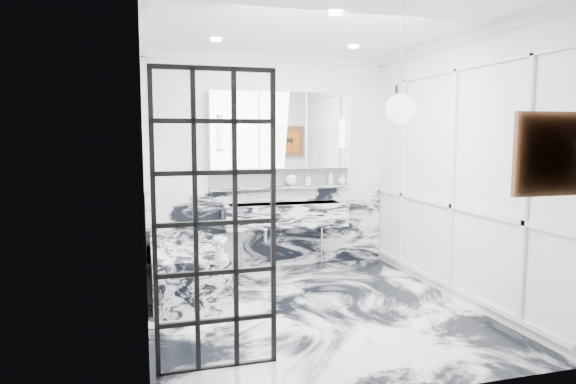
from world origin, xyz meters
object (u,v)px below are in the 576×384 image
object	(u,v)px
crittall_door	(216,223)
mirror_cabinet	(281,130)
trough_sink	(285,215)
bathtub	(186,269)

from	to	relation	value
crittall_door	mirror_cabinet	world-z (taller)	mirror_cabinet
trough_sink	bathtub	xyz separation A→B (m)	(-1.33, -0.66, -0.45)
trough_sink	bathtub	size ratio (longest dim) A/B	0.97
bathtub	trough_sink	bearing A→B (deg)	26.48
mirror_cabinet	bathtub	world-z (taller)	mirror_cabinet
crittall_door	trough_sink	distance (m)	2.91
crittall_door	bathtub	distance (m)	2.12
mirror_cabinet	bathtub	xyz separation A→B (m)	(-1.32, -0.83, -1.54)
crittall_door	mirror_cabinet	size ratio (longest dim) A/B	1.18
crittall_door	bathtub	size ratio (longest dim) A/B	1.35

